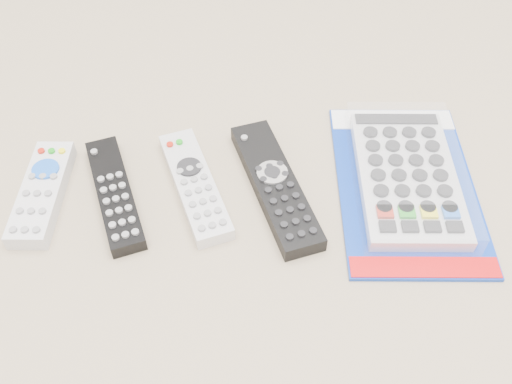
{
  "coord_description": "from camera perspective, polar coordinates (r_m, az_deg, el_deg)",
  "views": [
    {
      "loc": [
        -0.05,
        -0.44,
        0.55
      ],
      "look_at": [
        0.02,
        0.01,
        0.01
      ],
      "focal_mm": 40.0,
      "sensor_mm": 36.0,
      "label": 1
    }
  ],
  "objects": [
    {
      "name": "remote_small_grey",
      "position": [
        0.75,
        -20.62,
        -0.04
      ],
      "size": [
        0.07,
        0.16,
        0.02
      ],
      "rotation": [
        0.0,
        0.0,
        -0.15
      ],
      "color": "silver",
      "rests_on": "ground"
    },
    {
      "name": "remote_slim_black",
      "position": [
        0.73,
        -13.96,
        -0.16
      ],
      "size": [
        0.08,
        0.19,
        0.02
      ],
      "rotation": [
        0.0,
        0.0,
        0.21
      ],
      "color": "black",
      "rests_on": "ground"
    },
    {
      "name": "remote_silver_dvd",
      "position": [
        0.72,
        -6.13,
        0.71
      ],
      "size": [
        0.08,
        0.19,
        0.02
      ],
      "rotation": [
        0.0,
        0.0,
        0.21
      ],
      "color": "silver",
      "rests_on": "ground"
    },
    {
      "name": "remote_large_black",
      "position": [
        0.71,
        1.95,
        0.68
      ],
      "size": [
        0.09,
        0.22,
        0.02
      ],
      "rotation": [
        0.0,
        0.0,
        0.18
      ],
      "color": "black",
      "rests_on": "ground"
    },
    {
      "name": "jumbo_remote_packaged",
      "position": [
        0.74,
        14.89,
        1.63
      ],
      "size": [
        0.21,
        0.31,
        0.04
      ],
      "rotation": [
        0.0,
        0.0,
        -0.15
      ],
      "color": "#0E33A0",
      "rests_on": "ground"
    }
  ]
}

